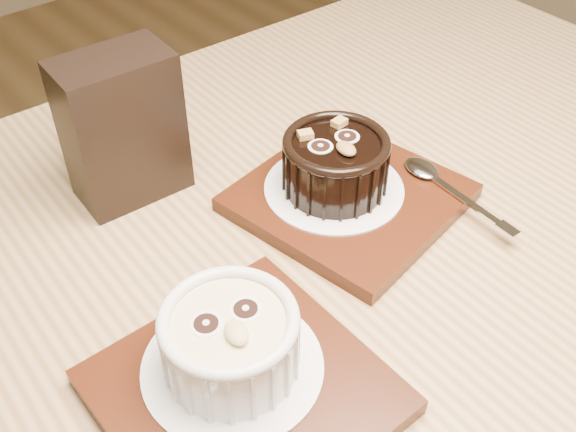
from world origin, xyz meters
name	(u,v)px	position (x,y,z in m)	size (l,w,h in m)	color
table	(293,362)	(0.15, 0.17, 0.66)	(1.23, 0.84, 0.75)	olive
tray_left	(244,392)	(0.06, 0.12, 0.76)	(0.18, 0.18, 0.01)	#421A0B
doily_left	(233,366)	(0.06, 0.14, 0.77)	(0.13, 0.13, 0.00)	white
ramekin_white	(230,339)	(0.06, 0.14, 0.80)	(0.10, 0.10, 0.06)	white
tray_right	(349,198)	(0.26, 0.23, 0.76)	(0.18, 0.18, 0.01)	#421A0B
doily_right	(334,188)	(0.25, 0.24, 0.77)	(0.13, 0.13, 0.00)	white
ramekin_dark	(335,162)	(0.25, 0.24, 0.80)	(0.10, 0.10, 0.06)	black
spoon_right	(448,187)	(0.33, 0.17, 0.77)	(0.03, 0.13, 0.01)	silver
condiment_stand	(123,128)	(0.12, 0.38, 0.82)	(0.10, 0.06, 0.14)	black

